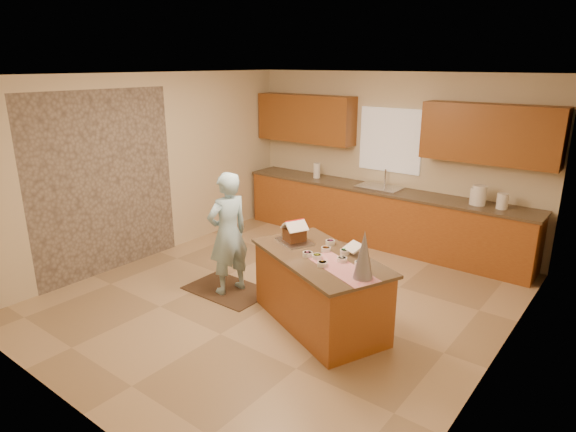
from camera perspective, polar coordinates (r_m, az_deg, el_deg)
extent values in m
plane|color=tan|center=(6.28, -0.40, -9.35)|extent=(5.50, 5.50, 0.00)
plane|color=silver|center=(5.60, -0.46, 16.11)|extent=(5.50, 5.50, 0.00)
plane|color=beige|center=(8.09, 11.77, 6.54)|extent=(5.50, 5.50, 0.00)
plane|color=beige|center=(4.11, -24.91, -5.38)|extent=(5.50, 5.50, 0.00)
plane|color=beige|center=(7.56, -15.58, 5.52)|extent=(5.50, 5.50, 0.00)
plane|color=beige|center=(4.75, 24.07, -2.31)|extent=(5.50, 5.50, 0.00)
plane|color=gray|center=(7.13, -20.53, 3.52)|extent=(0.00, 2.50, 2.50)
cube|color=white|center=(8.01, 11.80, 8.62)|extent=(1.05, 0.03, 1.00)
cube|color=#93531E|center=(8.05, 10.42, -0.13)|extent=(4.80, 0.60, 0.88)
cube|color=brown|center=(7.92, 10.60, 3.05)|extent=(4.85, 0.63, 0.04)
cube|color=brown|center=(8.64, 2.04, 11.27)|extent=(1.85, 0.35, 0.80)
cube|color=brown|center=(7.29, 22.47, 8.82)|extent=(1.85, 0.35, 0.80)
cube|color=silver|center=(7.92, 10.60, 2.98)|extent=(0.70, 0.45, 0.12)
cylinder|color=silver|center=(8.04, 11.26, 4.40)|extent=(0.03, 0.03, 0.28)
cube|color=#93531E|center=(5.53, 3.69, -8.74)|extent=(1.80, 1.38, 0.79)
cube|color=brown|center=(5.36, 3.78, -4.78)|extent=(1.89, 1.48, 0.04)
cube|color=#B30C20|center=(5.05, 6.25, -6.07)|extent=(0.95, 0.65, 0.01)
cube|color=silver|center=(5.72, 0.76, -2.97)|extent=(0.50, 0.44, 0.02)
cube|color=white|center=(5.40, 7.62, -3.60)|extent=(0.24, 0.22, 0.08)
cone|color=#ADADB9|center=(4.76, 8.82, -4.49)|extent=(0.26, 0.26, 0.49)
cube|color=black|center=(6.49, -7.06, -8.51)|extent=(1.06, 0.69, 0.01)
imported|color=#98C6D8|center=(6.15, -7.00, -2.03)|extent=(0.49, 0.64, 1.56)
cylinder|color=white|center=(7.36, 21.05, 2.16)|extent=(0.17, 0.17, 0.24)
cylinder|color=white|center=(7.34, 21.35, 2.27)|extent=(0.19, 0.19, 0.28)
cylinder|color=white|center=(7.27, 23.68, 1.60)|extent=(0.15, 0.15, 0.21)
cylinder|color=white|center=(8.49, 3.37, 5.31)|extent=(0.12, 0.12, 0.26)
cube|color=#572816|center=(5.69, 0.76, -2.19)|extent=(0.27, 0.28, 0.14)
cube|color=white|center=(5.70, 0.48, -0.87)|extent=(0.22, 0.28, 0.11)
cube|color=white|center=(5.61, 1.06, -1.20)|extent=(0.22, 0.28, 0.11)
cylinder|color=red|center=(5.64, 0.77, -0.54)|extent=(0.12, 0.24, 0.02)
cylinder|color=#93317D|center=(5.67, 4.93, -3.07)|extent=(0.11, 0.11, 0.05)
cylinder|color=#29B45F|center=(5.41, 6.63, -4.16)|extent=(0.11, 0.11, 0.05)
cylinder|color=#D4FF28|center=(5.26, 3.42, -4.75)|extent=(0.11, 0.11, 0.05)
cylinder|color=pink|center=(5.31, 2.30, -4.47)|extent=(0.11, 0.11, 0.05)
cylinder|color=orange|center=(5.46, 4.44, -3.89)|extent=(0.11, 0.11, 0.05)
cylinder|color=#379FD1|center=(5.12, 8.34, -5.53)|extent=(0.11, 0.11, 0.05)
cylinder|color=white|center=(5.20, 6.31, -5.07)|extent=(0.11, 0.11, 0.05)
cylinder|color=orange|center=(5.08, 4.04, -5.59)|extent=(0.11, 0.11, 0.05)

